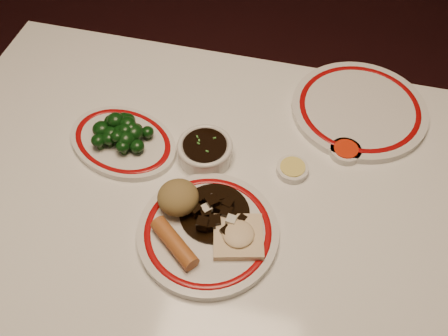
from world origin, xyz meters
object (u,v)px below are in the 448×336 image
broccoli_pile (122,131)px  soy_bowl (205,151)px  spring_roll (174,243)px  stirfry_heap (214,212)px  broccoli_plate (123,142)px  rice_mound (178,197)px  dining_table (206,235)px  fried_wonton (238,236)px  main_plate (208,232)px

broccoli_pile → soy_bowl: (0.17, 0.00, -0.02)m
spring_roll → soy_bowl: bearing=39.4°
stirfry_heap → broccoli_plate: size_ratio=0.46×
rice_mound → soy_bowl: (0.01, 0.14, -0.03)m
dining_table → fried_wonton: size_ratio=11.27×
main_plate → rice_mound: rice_mound is taller
dining_table → broccoli_plate: 0.26m
dining_table → spring_roll: 0.16m
dining_table → stirfry_heap: size_ratio=9.20×
rice_mound → main_plate: bearing=-29.9°
fried_wonton → broccoli_plate: 0.33m
spring_roll → broccoli_plate: bearing=78.3°
main_plate → fried_wonton: size_ratio=2.80×
spring_roll → broccoli_plate: 0.28m
dining_table → fried_wonton: fried_wonton is taller
broccoli_plate → spring_roll: bearing=-49.6°
rice_mound → dining_table: bearing=14.7°
dining_table → fried_wonton: (0.08, -0.05, 0.12)m
broccoli_pile → fried_wonton: bearing=-31.3°
rice_mound → spring_roll: rice_mound is taller
rice_mound → fried_wonton: rice_mound is taller
spring_roll → fried_wonton: bearing=-29.6°
rice_mound → spring_roll: bearing=-77.7°
dining_table → main_plate: main_plate is taller
main_plate → broccoli_pile: (-0.23, 0.17, 0.03)m
spring_roll → main_plate: bearing=-7.4°
rice_mound → fried_wonton: size_ratio=0.72×
main_plate → fried_wonton: bearing=-3.6°
broccoli_pile → soy_bowl: broccoli_pile is taller
fried_wonton → spring_roll: bearing=-157.5°
fried_wonton → main_plate: bearing=176.4°
dining_table → soy_bowl: size_ratio=10.97×
broccoli_pile → stirfry_heap: bearing=-30.2°
rice_mound → broccoli_pile: bearing=140.9°
dining_table → spring_roll: spring_roll is taller
stirfry_heap → soy_bowl: size_ratio=1.19×
broccoli_plate → rice_mound: bearing=-38.2°
fried_wonton → rice_mound: bearing=161.4°
broccoli_plate → broccoli_pile: bearing=76.6°
main_plate → fried_wonton: fried_wonton is taller
fried_wonton → dining_table: bearing=145.3°
spring_roll → stirfry_heap: stirfry_heap is taller
stirfry_heap → broccoli_pile: broccoli_pile is taller
fried_wonton → stirfry_heap: size_ratio=0.82×
main_plate → broccoli_plate: size_ratio=1.05×
rice_mound → broccoli_pile: (-0.16, 0.13, -0.01)m
rice_mound → stirfry_heap: (0.07, -0.00, -0.02)m
fried_wonton → stirfry_heap: bearing=144.7°
rice_mound → broccoli_plate: (-0.16, 0.13, -0.04)m
broccoli_pile → soy_bowl: size_ratio=1.13×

